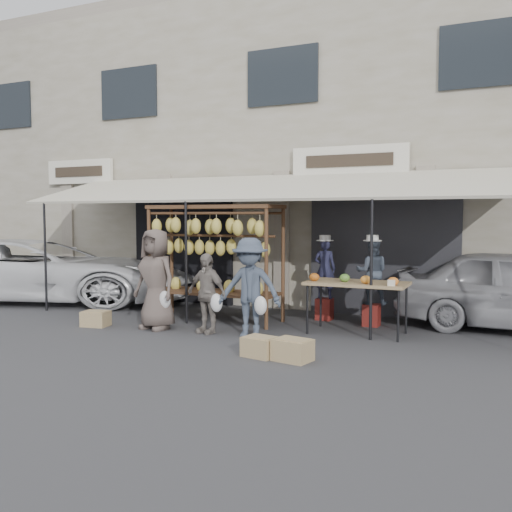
{
  "coord_description": "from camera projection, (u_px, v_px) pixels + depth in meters",
  "views": [
    {
      "loc": [
        4.61,
        -8.01,
        2.02
      ],
      "look_at": [
        0.33,
        1.4,
        1.3
      ],
      "focal_mm": 40.0,
      "sensor_mm": 36.0,
      "label": 1
    }
  ],
  "objects": [
    {
      "name": "ground_plane",
      "position": [
        202.0,
        340.0,
        9.32
      ],
      "size": [
        90.0,
        90.0,
        0.0
      ],
      "primitive_type": "plane",
      "color": "#2D2D30"
    },
    {
      "name": "shophouse",
      "position": [
        325.0,
        154.0,
        14.96
      ],
      "size": [
        24.0,
        6.15,
        7.3
      ],
      "color": "#AFA699",
      "rests_on": "ground_plane"
    },
    {
      "name": "awning",
      "position": [
        260.0,
        188.0,
        11.21
      ],
      "size": [
        10.0,
        2.35,
        2.92
      ],
      "color": "beige",
      "rests_on": "ground_plane"
    },
    {
      "name": "banana_rack",
      "position": [
        214.0,
        240.0,
        10.91
      ],
      "size": [
        2.6,
        0.9,
        2.24
      ],
      "color": "#472B1D",
      "rests_on": "ground_plane"
    },
    {
      "name": "produce_table",
      "position": [
        357.0,
        284.0,
        9.73
      ],
      "size": [
        1.7,
        0.9,
        1.04
      ],
      "color": "#A4865B",
      "rests_on": "ground_plane"
    },
    {
      "name": "vendor_left",
      "position": [
        325.0,
        269.0,
        11.08
      ],
      "size": [
        0.45,
        0.32,
        1.16
      ],
      "primitive_type": "imported",
      "rotation": [
        0.0,
        0.0,
        3.25
      ],
      "color": "#23243E",
      "rests_on": "stool_left"
    },
    {
      "name": "vendor_right",
      "position": [
        372.0,
        272.0,
        10.44
      ],
      "size": [
        0.67,
        0.57,
        1.2
      ],
      "primitive_type": "imported",
      "rotation": [
        0.0,
        0.0,
        3.37
      ],
      "color": "#3C4655",
      "rests_on": "stool_right"
    },
    {
      "name": "customer_left",
      "position": [
        156.0,
        279.0,
        10.18
      ],
      "size": [
        0.97,
        0.73,
        1.8
      ],
      "primitive_type": "imported",
      "rotation": [
        0.0,
        0.0,
        -0.2
      ],
      "color": "brown",
      "rests_on": "ground_plane"
    },
    {
      "name": "customer_mid",
      "position": [
        206.0,
        293.0,
        9.83
      ],
      "size": [
        0.87,
        0.5,
        1.39
      ],
      "primitive_type": "imported",
      "rotation": [
        0.0,
        0.0,
        -0.2
      ],
      "color": "gray",
      "rests_on": "ground_plane"
    },
    {
      "name": "customer_right",
      "position": [
        250.0,
        288.0,
        9.52
      ],
      "size": [
        1.15,
        0.76,
        1.67
      ],
      "primitive_type": "imported",
      "rotation": [
        0.0,
        0.0,
        0.14
      ],
      "color": "#3F495A",
      "rests_on": "ground_plane"
    },
    {
      "name": "stool_left",
      "position": [
        324.0,
        309.0,
        11.14
      ],
      "size": [
        0.31,
        0.31,
        0.42
      ],
      "primitive_type": "cube",
      "rotation": [
        0.0,
        0.0,
        -0.05
      ],
      "color": "maroon",
      "rests_on": "ground_plane"
    },
    {
      "name": "stool_right",
      "position": [
        371.0,
        315.0,
        10.5
      ],
      "size": [
        0.36,
        0.36,
        0.41
      ],
      "primitive_type": "cube",
      "rotation": [
        0.0,
        0.0,
        -0.27
      ],
      "color": "maroon",
      "rests_on": "ground_plane"
    },
    {
      "name": "crate_near_a",
      "position": [
        260.0,
        347.0,
        8.21
      ],
      "size": [
        0.54,
        0.45,
        0.28
      ],
      "primitive_type": "cube",
      "rotation": [
        0.0,
        0.0,
        -0.2
      ],
      "color": "tan",
      "rests_on": "ground_plane"
    },
    {
      "name": "crate_near_b",
      "position": [
        293.0,
        350.0,
        7.97
      ],
      "size": [
        0.57,
        0.48,
        0.3
      ],
      "primitive_type": "cube",
      "rotation": [
        0.0,
        0.0,
        -0.2
      ],
      "color": "tan",
      "rests_on": "ground_plane"
    },
    {
      "name": "crate_far",
      "position": [
        96.0,
        319.0,
        10.49
      ],
      "size": [
        0.51,
        0.42,
        0.28
      ],
      "primitive_type": "cube",
      "rotation": [
        0.0,
        0.0,
        0.17
      ],
      "color": "tan",
      "rests_on": "ground_plane"
    },
    {
      "name": "van",
      "position": [
        32.0,
        255.0,
        13.53
      ],
      "size": [
        5.79,
        3.88,
        2.21
      ],
      "primitive_type": "imported",
      "rotation": [
        0.0,
        0.0,
        1.87
      ],
      "color": "white",
      "rests_on": "ground_plane"
    }
  ]
}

